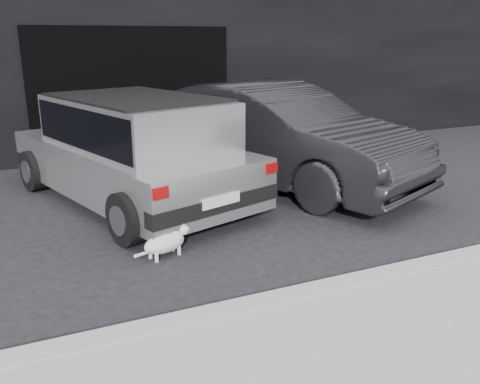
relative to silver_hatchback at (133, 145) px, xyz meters
name	(u,v)px	position (x,y,z in m)	size (l,w,h in m)	color
ground	(133,228)	(-0.30, -1.10, -0.87)	(80.00, 80.00, 0.00)	black
building_facade	(110,32)	(0.70, 4.90, 1.63)	(34.00, 4.00, 5.00)	black
garage_opening	(134,94)	(0.70, 2.89, 0.43)	(4.00, 0.10, 2.60)	black
curb	(302,296)	(0.70, -3.70, -0.81)	(18.00, 0.25, 0.12)	gray
sidewalk	(387,370)	(0.70, -4.90, -0.81)	(18.00, 2.20, 0.11)	gray
silver_hatchback	(133,145)	(0.00, 0.00, 0.00)	(3.10, 4.69, 1.59)	#A8ABAD
second_car	(275,135)	(2.37, 0.01, -0.03)	(1.77, 5.08, 1.68)	black
cat_siamese	(166,237)	(-0.08, -1.85, -0.76)	(0.39, 0.70, 0.25)	beige
cat_white	(167,242)	(-0.15, -2.15, -0.70)	(0.72, 0.40, 0.36)	silver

